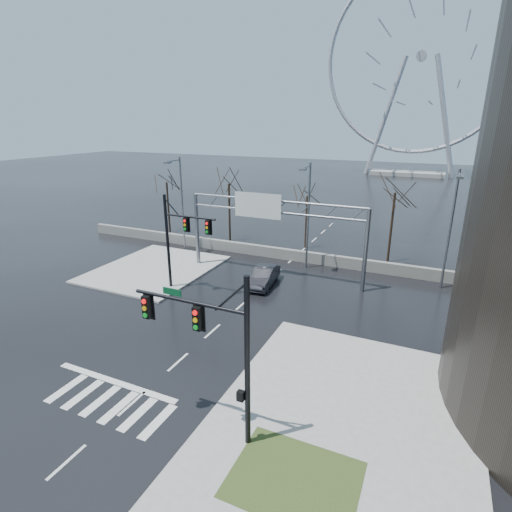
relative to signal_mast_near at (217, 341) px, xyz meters
The scene contains 18 objects.
ground 8.15m from the signal_mast_near, 141.85° to the left, with size 260.00×260.00×0.00m, color black.
sidewalk_right_ext 9.12m from the signal_mast_near, 51.18° to the left, with size 12.00×10.00×0.15m, color gray.
sidewalk_far 23.25m from the signal_mast_near, 135.18° to the left, with size 10.00×12.00×0.15m, color gray.
grass_strip 6.17m from the signal_mast_near, 13.99° to the right, with size 5.00×4.00×0.02m, color #273C19.
barrier_wall 24.96m from the signal_mast_near, 102.07° to the left, with size 52.00×0.50×1.10m, color slate.
signal_mast_near is the anchor object (origin of this frame).
signal_mast_far 17.03m from the signal_mast_near, 130.26° to the left, with size 4.72×0.41×8.00m.
sign_gantry 19.79m from the signal_mast_near, 106.19° to the left, with size 16.36×0.40×7.60m.
streetlight_left 28.07m from the signal_mast_near, 127.67° to the left, with size 0.50×2.55×10.00m.
streetlight_mid 22.44m from the signal_mast_near, 98.05° to the left, with size 0.50×2.55×10.00m.
streetlight_right 23.92m from the signal_mast_near, 68.25° to the left, with size 0.50×2.55×10.00m.
tree_far_left 36.36m from the signal_mast_near, 129.53° to the left, with size 3.50×3.50×7.00m.
tree_left 30.98m from the signal_mast_near, 117.18° to the left, with size 3.75×3.75×7.50m.
tree_center 29.00m from the signal_mast_near, 100.21° to the left, with size 3.25×3.25×6.50m.
tree_right 27.84m from the signal_mast_near, 82.02° to the left, with size 3.90×3.90×7.80m.
tree_far_right 30.45m from the signal_mast_near, 67.07° to the left, with size 3.40×3.40×6.80m.
ferris_wheel 101.29m from the signal_mast_near, 90.08° to the left, with size 45.00×6.00×50.91m.
car 18.10m from the signal_mast_near, 107.02° to the left, with size 1.68×4.81×1.58m, color black.
Camera 1 is at (12.60, -16.57, 13.55)m, focal length 28.00 mm.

